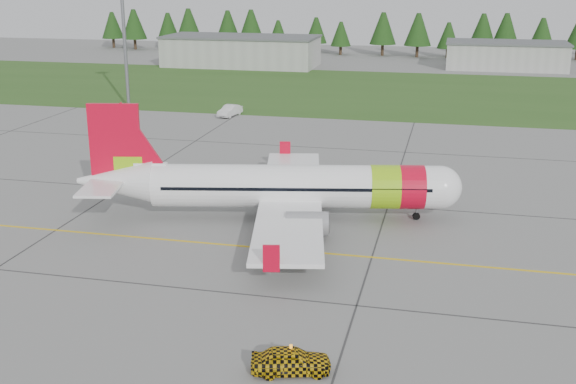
# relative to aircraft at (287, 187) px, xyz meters

# --- Properties ---
(ground) EXTENTS (320.00, 320.00, 0.00)m
(ground) POSITION_rel_aircraft_xyz_m (-2.15, -14.90, -2.75)
(ground) COLOR gray
(ground) RESTS_ON ground
(aircraft) EXTENTS (31.19, 29.19, 9.53)m
(aircraft) POSITION_rel_aircraft_xyz_m (0.00, 0.00, 0.00)
(aircraft) COLOR white
(aircraft) RESTS_ON ground
(follow_me_car) EXTENTS (1.78, 1.95, 4.08)m
(follow_me_car) POSITION_rel_aircraft_xyz_m (5.62, -23.28, -0.71)
(follow_me_car) COLOR yellow
(follow_me_car) RESTS_ON ground
(service_van) EXTENTS (1.94, 1.87, 4.75)m
(service_van) POSITION_rel_aircraft_xyz_m (-17.80, 40.97, -0.37)
(service_van) COLOR silver
(service_van) RESTS_ON ground
(grass_strip) EXTENTS (320.00, 50.00, 0.03)m
(grass_strip) POSITION_rel_aircraft_xyz_m (-2.15, 67.10, -2.73)
(grass_strip) COLOR #30561E
(grass_strip) RESTS_ON ground
(taxi_guideline) EXTENTS (120.00, 0.25, 0.02)m
(taxi_guideline) POSITION_rel_aircraft_xyz_m (-2.15, -6.90, -2.74)
(taxi_guideline) COLOR gold
(taxi_guideline) RESTS_ON ground
(hangar_west) EXTENTS (32.00, 14.00, 6.00)m
(hangar_west) POSITION_rel_aircraft_xyz_m (-32.15, 95.10, 0.25)
(hangar_west) COLOR #A8A8A3
(hangar_west) RESTS_ON ground
(hangar_east) EXTENTS (24.00, 12.00, 5.20)m
(hangar_east) POSITION_rel_aircraft_xyz_m (22.85, 103.10, -0.15)
(hangar_east) COLOR #A8A8A3
(hangar_east) RESTS_ON ground
(floodlight_mast) EXTENTS (0.50, 0.50, 20.00)m
(floodlight_mast) POSITION_rel_aircraft_xyz_m (-34.15, 43.10, 7.25)
(floodlight_mast) COLOR slate
(floodlight_mast) RESTS_ON ground
(treeline) EXTENTS (160.00, 8.00, 10.00)m
(treeline) POSITION_rel_aircraft_xyz_m (-2.15, 123.10, 2.25)
(treeline) COLOR #1C3F14
(treeline) RESTS_ON ground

